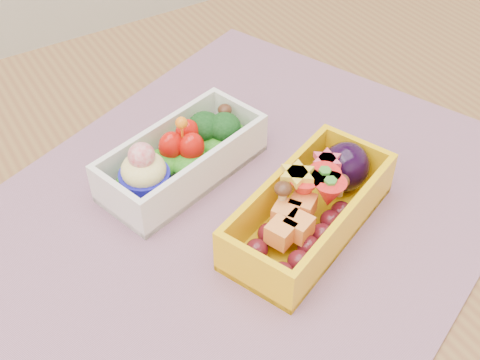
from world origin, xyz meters
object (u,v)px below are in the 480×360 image
table (256,263)px  bento_white (182,157)px  bento_yellow (312,206)px  placemat (236,214)px

table → bento_white: size_ratio=6.30×
table → bento_yellow: 0.14m
bento_white → bento_yellow: bearing=-77.9°
bento_white → bento_yellow: 0.14m
placemat → bento_white: (-0.02, 0.08, 0.03)m
bento_yellow → table: bearing=89.0°
placemat → bento_yellow: size_ratio=2.82×
table → bento_yellow: (0.02, -0.06, 0.13)m
table → placemat: placemat is taller
placemat → bento_yellow: 0.08m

